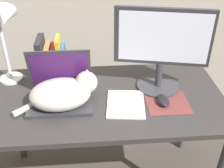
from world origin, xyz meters
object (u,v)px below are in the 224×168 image
Objects in this scene: laptop at (60,92)px; desk_lamp at (6,31)px; external_monitor at (162,47)px; computer_mouse at (163,100)px; cat at (64,92)px; book_row at (52,60)px; notepad at (126,104)px.

laptop is 0.70× the size of desk_lamp.
external_monitor reaches higher than computer_mouse.
external_monitor reaches higher than cat.
external_monitor is at bearing -8.07° from desk_lamp.
cat is 1.72× the size of book_row.
laptop is at bearing 171.86° from computer_mouse.
laptop is 0.25m from book_row.
computer_mouse is 0.41× the size of notepad.
laptop is 1.32× the size of book_row.
book_row is at bearing 104.62° from laptop.
desk_lamp is at bearing 161.44° from computer_mouse.
external_monitor is at bearing 87.73° from computer_mouse.
book_row is at bearing 151.83° from computer_mouse.
cat is at bearing 175.70° from computer_mouse.
desk_lamp reaches higher than cat.
notepad is at bearing -12.21° from laptop.
cat is at bearing -38.33° from desk_lamp.
laptop is 3.10× the size of computer_mouse.
notepad is (0.60, -0.26, -0.31)m from desk_lamp.
cat reaches higher than computer_mouse.
laptop reaches higher than book_row.
book_row is at bearing 13.34° from desk_lamp.
computer_mouse is 0.88m from desk_lamp.
laptop is 0.66× the size of external_monitor.
cat is 0.44m from desk_lamp.
desk_lamp is (-0.80, 0.11, 0.06)m from external_monitor.
desk_lamp is at bearing -166.66° from book_row.
laptop is 1.27× the size of notepad.
desk_lamp reaches higher than book_row.
computer_mouse reaches higher than notepad.
external_monitor is (0.51, 0.11, 0.18)m from cat.
external_monitor reaches higher than laptop.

